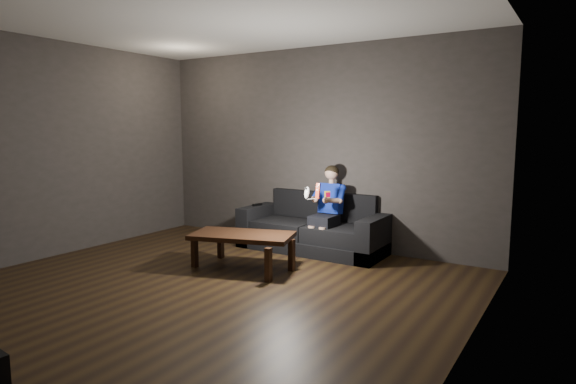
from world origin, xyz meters
The scene contains 11 objects.
floor centered at (0.00, 0.00, 0.00)m, with size 5.00×5.00×0.00m, color black.
back_wall centered at (0.00, 2.50, 1.35)m, with size 5.00×0.04×2.70m, color #34312D.
left_wall centered at (-2.50, 0.00, 1.35)m, with size 0.04×5.00×2.70m, color #34312D.
right_wall centered at (2.50, 0.00, 1.35)m, with size 0.04×5.00×2.70m, color #34312D.
ceiling centered at (0.00, 0.00, 2.70)m, with size 5.00×5.00×0.02m, color silver.
sofa centered at (0.15, 2.21, 0.25)m, with size 1.95×0.84×0.75m.
child centered at (0.37, 2.16, 0.66)m, with size 0.44×0.54×1.07m.
wii_remote_red centered at (0.45, 1.75, 0.86)m, with size 0.05×0.07×0.19m.
nunchuk_white centered at (0.30, 1.75, 0.83)m, with size 0.07×0.10×0.16m.
wii_remote_black centered at (-0.73, 2.14, 0.55)m, with size 0.07×0.17×0.03m.
coffee_table centered at (-0.12, 0.99, 0.36)m, with size 1.26×0.89×0.42m.
Camera 1 is at (3.18, -3.30, 1.60)m, focal length 30.00 mm.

